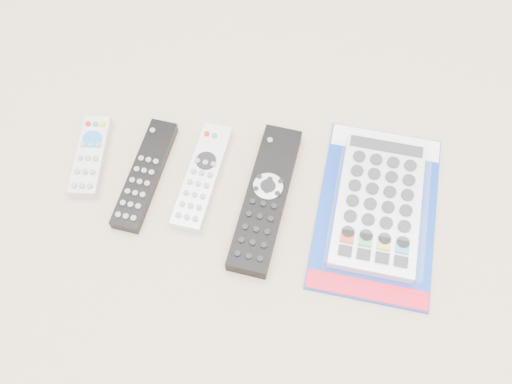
# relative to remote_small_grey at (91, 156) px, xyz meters

# --- Properties ---
(remote_small_grey) EXTENTS (0.05, 0.15, 0.02)m
(remote_small_grey) POSITION_rel_remote_small_grey_xyz_m (0.00, 0.00, 0.00)
(remote_small_grey) COLOR #B7B7BA
(remote_small_grey) RESTS_ON ground
(remote_slim_black) EXTENTS (0.08, 0.20, 0.02)m
(remote_slim_black) POSITION_rel_remote_small_grey_xyz_m (0.09, -0.03, -0.00)
(remote_slim_black) COLOR black
(remote_slim_black) RESTS_ON ground
(remote_silver_dvd) EXTENTS (0.08, 0.20, 0.02)m
(remote_silver_dvd) POSITION_rel_remote_small_grey_xyz_m (0.18, -0.02, -0.00)
(remote_silver_dvd) COLOR silver
(remote_silver_dvd) RESTS_ON ground
(remote_large_black) EXTENTS (0.10, 0.26, 0.03)m
(remote_large_black) POSITION_rel_remote_small_grey_xyz_m (0.29, -0.05, 0.00)
(remote_large_black) COLOR black
(remote_large_black) RESTS_ON ground
(jumbo_remote_packaged) EXTENTS (0.22, 0.32, 0.04)m
(jumbo_remote_packaged) POSITION_rel_remote_small_grey_xyz_m (0.46, -0.05, 0.01)
(jumbo_remote_packaged) COLOR #0D3298
(jumbo_remote_packaged) RESTS_ON ground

